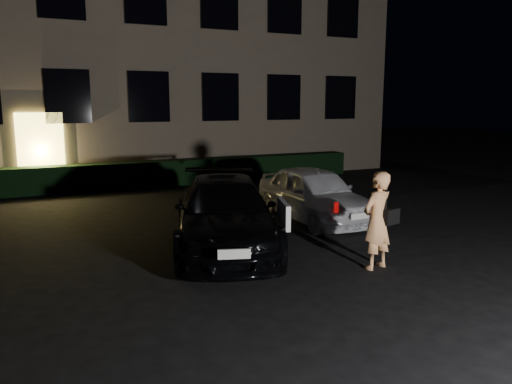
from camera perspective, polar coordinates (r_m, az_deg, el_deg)
name	(u,v)px	position (r m, az deg, el deg)	size (l,w,h in m)	color
ground	(319,287)	(7.91, 7.27, -10.71)	(80.00, 80.00, 0.00)	black
building	(123,22)	(21.82, -14.98, 18.27)	(20.00, 8.11, 12.00)	#746452
hedge	(155,173)	(17.36, -11.49, 2.09)	(15.00, 0.70, 0.85)	black
sedan	(225,213)	(9.78, -3.57, -2.44)	(3.24, 5.00, 1.35)	black
hatch	(314,194)	(12.07, 6.66, -0.19)	(1.63, 3.85, 1.30)	white
man	(377,220)	(8.70, 13.71, -3.16)	(0.76, 0.54, 1.68)	#FFAE6C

